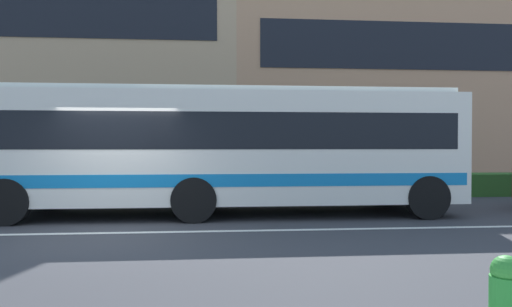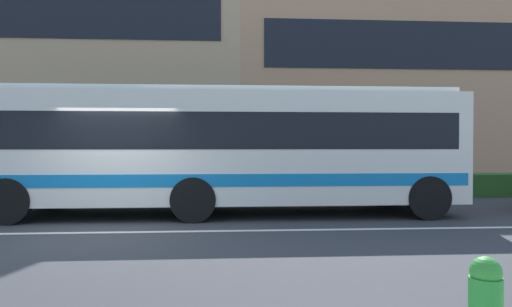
{
  "view_description": "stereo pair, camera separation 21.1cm",
  "coord_description": "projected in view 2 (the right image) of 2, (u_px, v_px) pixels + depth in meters",
  "views": [
    {
      "loc": [
        2.09,
        -9.03,
        1.69
      ],
      "look_at": [
        3.06,
        1.99,
        1.5
      ],
      "focal_mm": 32.18,
      "sensor_mm": 36.0,
      "label": 1
    },
    {
      "loc": [
        2.3,
        -9.05,
        1.69
      ],
      "look_at": [
        3.06,
        1.99,
        1.5
      ],
      "focal_mm": 32.18,
      "sensor_mm": 36.0,
      "label": 2
    }
  ],
  "objects": [
    {
      "name": "apartment_block_left",
      "position": [
        35.0,
        54.0,
        23.62
      ],
      "size": [
        20.82,
        9.37,
        12.86
      ],
      "color": "tan",
      "rests_on": "ground_plane"
    },
    {
      "name": "hedge_row_far",
      "position": [
        216.0,
        186.0,
        14.83
      ],
      "size": [
        22.85,
        1.1,
        0.74
      ],
      "primitive_type": "cube",
      "color": "#2D5D23",
      "rests_on": "ground_plane"
    },
    {
      "name": "transit_bus",
      "position": [
        225.0,
        146.0,
        11.28
      ],
      "size": [
        11.28,
        2.66,
        3.04
      ],
      "color": "silver",
      "rests_on": "ground_plane"
    },
    {
      "name": "lane_centre_line",
      "position": [
        106.0,
        232.0,
        8.9
      ],
      "size": [
        60.0,
        0.16,
        0.01
      ],
      "primitive_type": "cube",
      "color": "silver",
      "rests_on": "ground_plane"
    },
    {
      "name": "ground_plane",
      "position": [
        106.0,
        233.0,
        8.9
      ],
      "size": [
        160.0,
        160.0,
        0.0
      ],
      "primitive_type": "plane",
      "color": "#36373B"
    },
    {
      "name": "apartment_block_right",
      "position": [
        469.0,
        80.0,
        25.25
      ],
      "size": [
        25.56,
        9.37,
        10.57
      ],
      "color": "tan",
      "rests_on": "ground_plane"
    }
  ]
}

